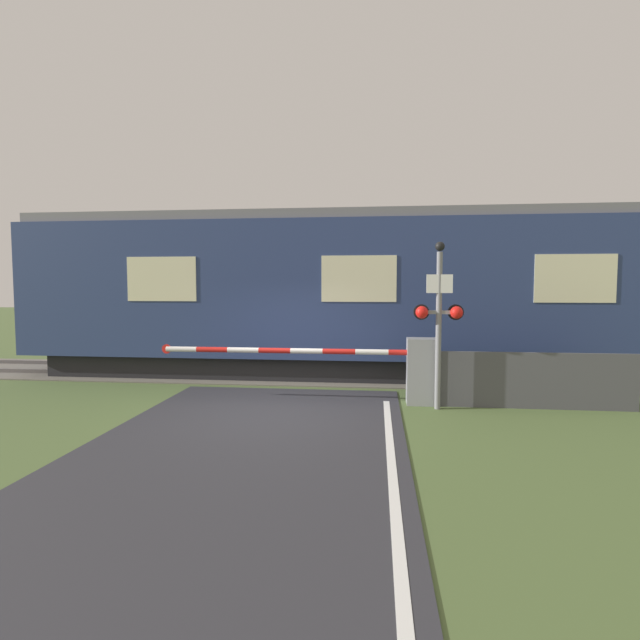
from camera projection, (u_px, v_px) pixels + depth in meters
ground_plane at (273, 412)px, 9.46m from camera, size 80.00×80.00×0.00m
track_bed at (303, 374)px, 13.34m from camera, size 36.00×3.20×0.13m
train at (361, 294)px, 13.02m from camera, size 17.51×2.74×4.22m
crossing_barrier at (401, 368)px, 10.06m from camera, size 5.75×0.44×1.33m
signal_post at (439, 315)px, 9.53m from camera, size 0.95×0.26×3.22m
roadside_fence at (525, 381)px, 9.66m from camera, size 4.17×0.06×1.10m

